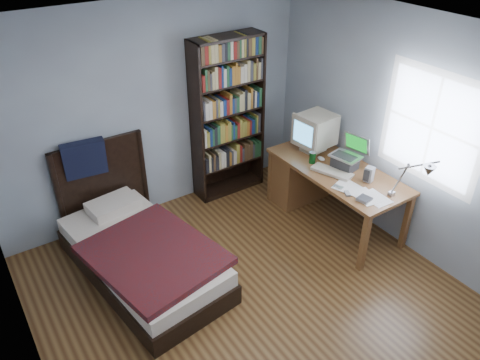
{
  "coord_description": "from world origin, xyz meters",
  "views": [
    {
      "loc": [
        -1.91,
        -2.52,
        3.4
      ],
      "look_at": [
        0.31,
        0.82,
        0.9
      ],
      "focal_mm": 35.0,
      "sensor_mm": 36.0,
      "label": 1
    }
  ],
  "objects_px": {
    "speaker": "(369,174)",
    "soda_can": "(312,158)",
    "bookshelf": "(228,118)",
    "desk_lamp": "(423,173)",
    "bed": "(138,249)",
    "crt_monitor": "(315,130)",
    "laptop": "(346,159)",
    "keyboard": "(332,172)",
    "desk": "(308,175)"
  },
  "relations": [
    {
      "from": "desk",
      "to": "soda_can",
      "type": "bearing_deg",
      "value": -125.88
    },
    {
      "from": "soda_can",
      "to": "bed",
      "type": "bearing_deg",
      "value": 173.51
    },
    {
      "from": "bookshelf",
      "to": "bed",
      "type": "xyz_separation_m",
      "value": [
        -1.61,
        -0.8,
        -0.75
      ]
    },
    {
      "from": "desk_lamp",
      "to": "keyboard",
      "type": "height_order",
      "value": "desk_lamp"
    },
    {
      "from": "keyboard",
      "to": "soda_can",
      "type": "distance_m",
      "value": 0.3
    },
    {
      "from": "desk",
      "to": "laptop",
      "type": "xyz_separation_m",
      "value": [
        0.09,
        -0.5,
        0.42
      ]
    },
    {
      "from": "desk",
      "to": "keyboard",
      "type": "distance_m",
      "value": 0.61
    },
    {
      "from": "desk",
      "to": "speaker",
      "type": "distance_m",
      "value": 0.93
    },
    {
      "from": "keyboard",
      "to": "bed",
      "type": "bearing_deg",
      "value": 146.05
    },
    {
      "from": "crt_monitor",
      "to": "bookshelf",
      "type": "relative_size",
      "value": 0.23
    },
    {
      "from": "laptop",
      "to": "keyboard",
      "type": "bearing_deg",
      "value": 179.77
    },
    {
      "from": "crt_monitor",
      "to": "soda_can",
      "type": "bearing_deg",
      "value": -134.55
    },
    {
      "from": "bookshelf",
      "to": "bed",
      "type": "bearing_deg",
      "value": -153.56
    },
    {
      "from": "desk",
      "to": "desk_lamp",
      "type": "xyz_separation_m",
      "value": [
        -0.03,
        -1.52,
        0.8
      ]
    },
    {
      "from": "speaker",
      "to": "soda_can",
      "type": "relative_size",
      "value": 1.29
    },
    {
      "from": "soda_can",
      "to": "speaker",
      "type": "bearing_deg",
      "value": -69.35
    },
    {
      "from": "crt_monitor",
      "to": "bookshelf",
      "type": "distance_m",
      "value": 1.07
    },
    {
      "from": "bookshelf",
      "to": "desk_lamp",
      "type": "bearing_deg",
      "value": -75.8
    },
    {
      "from": "speaker",
      "to": "bookshelf",
      "type": "height_order",
      "value": "bookshelf"
    },
    {
      "from": "laptop",
      "to": "speaker",
      "type": "xyz_separation_m",
      "value": [
        0.01,
        -0.34,
        -0.02
      ]
    },
    {
      "from": "desk",
      "to": "bookshelf",
      "type": "relative_size",
      "value": 0.83
    },
    {
      "from": "desk_lamp",
      "to": "soda_can",
      "type": "relative_size",
      "value": 4.62
    },
    {
      "from": "laptop",
      "to": "bookshelf",
      "type": "height_order",
      "value": "bookshelf"
    },
    {
      "from": "laptop",
      "to": "keyboard",
      "type": "height_order",
      "value": "laptop"
    },
    {
      "from": "bed",
      "to": "bookshelf",
      "type": "bearing_deg",
      "value": 26.44
    },
    {
      "from": "crt_monitor",
      "to": "soda_can",
      "type": "xyz_separation_m",
      "value": [
        -0.22,
        -0.22,
        -0.2
      ]
    },
    {
      "from": "desk",
      "to": "laptop",
      "type": "distance_m",
      "value": 0.66
    },
    {
      "from": "crt_monitor",
      "to": "desk_lamp",
      "type": "xyz_separation_m",
      "value": [
        -0.1,
        -1.54,
        0.23
      ]
    },
    {
      "from": "soda_can",
      "to": "keyboard",
      "type": "bearing_deg",
      "value": -83.96
    },
    {
      "from": "laptop",
      "to": "desk_lamp",
      "type": "height_order",
      "value": "desk_lamp"
    },
    {
      "from": "desk_lamp",
      "to": "soda_can",
      "type": "xyz_separation_m",
      "value": [
        -0.12,
        1.32,
        -0.42
      ]
    },
    {
      "from": "crt_monitor",
      "to": "soda_can",
      "type": "relative_size",
      "value": 3.53
    },
    {
      "from": "desk",
      "to": "bed",
      "type": "height_order",
      "value": "bed"
    },
    {
      "from": "crt_monitor",
      "to": "desk",
      "type": "bearing_deg",
      "value": -164.01
    },
    {
      "from": "desk_lamp",
      "to": "desk",
      "type": "bearing_deg",
      "value": 88.97
    },
    {
      "from": "desk",
      "to": "desk_lamp",
      "type": "distance_m",
      "value": 1.72
    },
    {
      "from": "soda_can",
      "to": "bookshelf",
      "type": "height_order",
      "value": "bookshelf"
    },
    {
      "from": "keyboard",
      "to": "bed",
      "type": "height_order",
      "value": "bed"
    },
    {
      "from": "soda_can",
      "to": "bookshelf",
      "type": "distance_m",
      "value": 1.16
    },
    {
      "from": "desk_lamp",
      "to": "keyboard",
      "type": "bearing_deg",
      "value": 94.82
    },
    {
      "from": "bed",
      "to": "crt_monitor",
      "type": "bearing_deg",
      "value": -0.4
    },
    {
      "from": "laptop",
      "to": "bed",
      "type": "distance_m",
      "value": 2.46
    },
    {
      "from": "crt_monitor",
      "to": "bookshelf",
      "type": "height_order",
      "value": "bookshelf"
    },
    {
      "from": "desk_lamp",
      "to": "bookshelf",
      "type": "bearing_deg",
      "value": 104.2
    },
    {
      "from": "soda_can",
      "to": "bookshelf",
      "type": "bearing_deg",
      "value": 114.77
    },
    {
      "from": "desk",
      "to": "laptop",
      "type": "relative_size",
      "value": 4.29
    },
    {
      "from": "desk",
      "to": "bookshelf",
      "type": "xyz_separation_m",
      "value": [
        -0.62,
        0.84,
        0.59
      ]
    },
    {
      "from": "crt_monitor",
      "to": "bed",
      "type": "height_order",
      "value": "crt_monitor"
    },
    {
      "from": "desk",
      "to": "desk_lamp",
      "type": "bearing_deg",
      "value": -91.03
    },
    {
      "from": "speaker",
      "to": "bed",
      "type": "distance_m",
      "value": 2.55
    }
  ]
}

